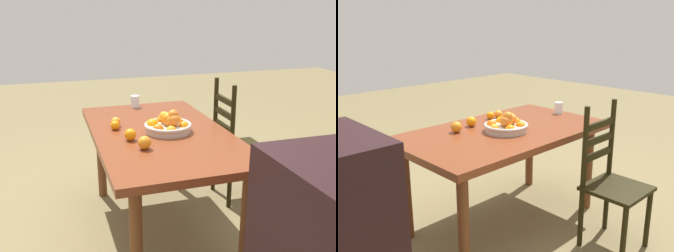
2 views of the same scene
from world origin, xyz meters
TOP-DOWN VIEW (x-y plane):
  - ground_plane at (0.00, 0.00)m, footprint 12.00×12.00m
  - dining_table at (0.00, 0.00)m, footprint 1.54×0.88m
  - chair_near_window at (-0.30, 0.73)m, footprint 0.38×0.38m
  - fruit_bowl at (0.02, 0.05)m, footprint 0.32×0.32m
  - orange_loose_0 at (0.30, -0.18)m, footprint 0.08×0.08m
  - orange_loose_1 at (-0.20, -0.26)m, footprint 0.07×0.07m
  - orange_loose_2 at (0.12, -0.23)m, footprint 0.08×0.08m
  - orange_loose_3 at (-0.12, -0.28)m, footprint 0.06×0.06m
  - drinking_glass at (-0.67, -0.02)m, footprint 0.07×0.07m

SIDE VIEW (x-z plane):
  - ground_plane at x=0.00m, z-range 0.00..0.00m
  - chair_near_window at x=-0.30m, z-range -0.04..0.96m
  - dining_table at x=0.00m, z-range 0.29..1.03m
  - orange_loose_3 at x=-0.12m, z-range 0.75..0.81m
  - orange_loose_1 at x=-0.20m, z-range 0.75..0.82m
  - orange_loose_2 at x=0.12m, z-range 0.75..0.82m
  - orange_loose_0 at x=0.30m, z-range 0.75..0.83m
  - fruit_bowl at x=0.02m, z-range 0.72..0.87m
  - drinking_glass at x=-0.67m, z-range 0.75..0.85m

